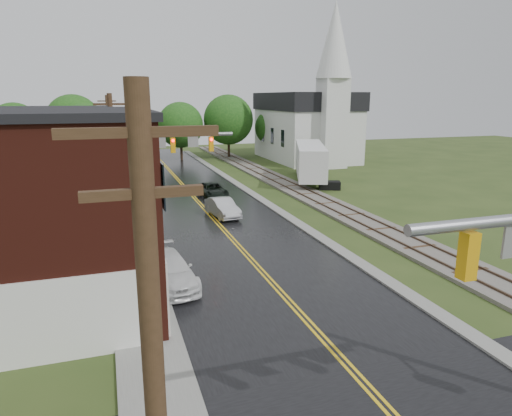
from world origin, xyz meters
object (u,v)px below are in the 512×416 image
utility_pole_b (115,169)px  utility_pole_c (109,138)px  sedan_silver (223,208)px  tree_left_e (89,136)px  suv_dark (213,190)px  tree_left_c (28,146)px  semi_trailer (310,160)px  utility_pole_a (156,415)px  traffic_signal_far (162,153)px  pickup_white (168,270)px  church (309,119)px

utility_pole_b → utility_pole_c: (0.00, 22.00, 0.00)m
utility_pole_b → sedan_silver: 9.99m
utility_pole_c → tree_left_e: 2.79m
suv_dark → utility_pole_b: bearing=-126.1°
utility_pole_b → tree_left_e: 23.99m
tree_left_c → semi_trailer: (27.15, -1.26, -2.19)m
utility_pole_a → utility_pole_c: bearing=90.0°
traffic_signal_far → pickup_white: size_ratio=1.43×
sedan_silver → pickup_white: 12.96m
traffic_signal_far → utility_pole_c: utility_pole_c is taller
church → semi_trailer: size_ratio=1.59×
utility_pole_b → utility_pole_c: same height
utility_pole_c → suv_dark: (8.44, -9.89, -4.09)m
utility_pole_a → sedan_silver: size_ratio=2.14×
traffic_signal_far → tree_left_c: tree_left_c is taller
church → suv_dark: size_ratio=4.40×
utility_pole_c → traffic_signal_far: bearing=-78.9°
traffic_signal_far → semi_trailer: 20.58m
traffic_signal_far → sedan_silver: bearing=1.1°
utility_pole_a → suv_dark: utility_pole_a is taller
utility_pole_a → pickup_white: 16.03m
utility_pole_b → pickup_white: 7.96m
traffic_signal_far → sedan_silver: traffic_signal_far is taller
traffic_signal_far → semi_trailer: bearing=34.8°
utility_pole_b → sedan_silver: size_ratio=2.14×
sedan_silver → pickup_white: bearing=-123.0°
utility_pole_c → tree_left_c: size_ratio=1.18×
church → traffic_signal_far: 35.59m
traffic_signal_far → tree_left_e: bearing=105.9°
tree_left_e → semi_trailer: tree_left_e is taller
utility_pole_a → pickup_white: (2.00, 15.40, -3.97)m
suv_dark → pickup_white: bearing=-110.3°
traffic_signal_far → tree_left_e: tree_left_e is taller
church → utility_pole_c: size_ratio=2.22×
tree_left_e → sedan_silver: tree_left_e is taller
utility_pole_a → utility_pole_c: size_ratio=1.00×
tree_left_e → church: bearing=15.2°
traffic_signal_far → utility_pole_b: (-3.33, -5.00, -0.25)m
suv_dark → traffic_signal_far: bearing=-127.0°
church → utility_pole_a: (-26.80, -53.74, -1.11)m
church → tree_left_e: size_ratio=2.45×
utility_pole_a → tree_left_e: size_ratio=1.10×
tree_left_e → pickup_white: tree_left_e is taller
church → traffic_signal_far: church is taller
church → sedan_silver: church is taller
utility_pole_b → pickup_white: (2.00, -6.60, -3.97)m
church → utility_pole_c: (-26.80, -9.74, -1.11)m
church → pickup_white: (-24.80, -38.34, -5.09)m
pickup_white → traffic_signal_far: bearing=77.1°
utility_pole_c → sedan_silver: utility_pole_c is taller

